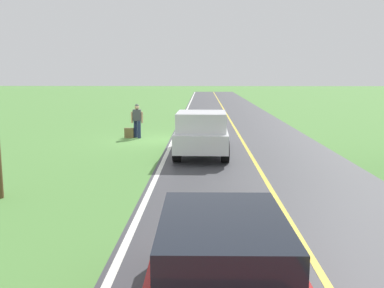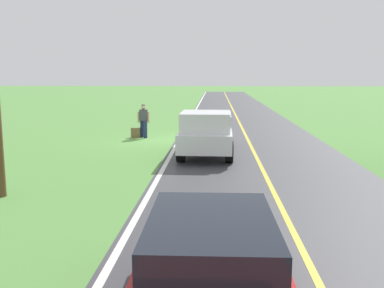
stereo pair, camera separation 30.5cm
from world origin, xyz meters
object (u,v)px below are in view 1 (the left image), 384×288
(pickup_truck_passing, at_px, (202,131))
(sedan_ahead_same_lane, at_px, (223,271))
(suitcase_carried, at_px, (129,133))
(hitchhiker_walking, at_px, (137,119))

(pickup_truck_passing, xyz_separation_m, sedan_ahead_same_lane, (-0.30, 11.98, -0.21))
(pickup_truck_passing, height_order, sedan_ahead_same_lane, pickup_truck_passing)
(suitcase_carried, relative_size, pickup_truck_passing, 0.09)
(hitchhiker_walking, bearing_deg, sedan_ahead_same_lane, 102.33)
(suitcase_carried, bearing_deg, sedan_ahead_same_lane, 13.35)
(hitchhiker_walking, height_order, suitcase_carried, hitchhiker_walking)
(hitchhiker_walking, distance_m, sedan_ahead_same_lane, 17.06)
(pickup_truck_passing, distance_m, sedan_ahead_same_lane, 11.98)
(hitchhiker_walking, distance_m, suitcase_carried, 0.84)
(sedan_ahead_same_lane, bearing_deg, hitchhiker_walking, -77.67)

